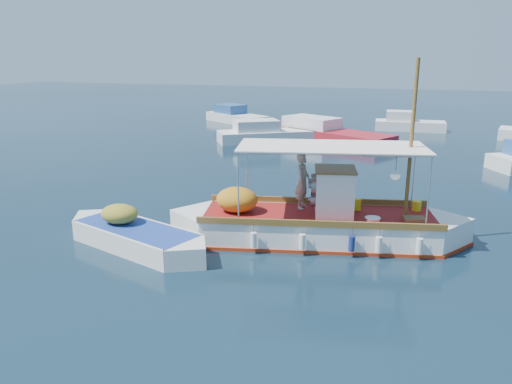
% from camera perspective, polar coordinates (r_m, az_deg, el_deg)
% --- Properties ---
extents(ground, '(160.00, 160.00, 0.00)m').
position_cam_1_polar(ground, '(17.22, 4.77, -5.64)').
color(ground, black).
rests_on(ground, ground).
extents(fishing_caique, '(10.09, 4.33, 6.30)m').
position_cam_1_polar(fishing_caique, '(17.24, 6.88, -3.68)').
color(fishing_caique, white).
rests_on(fishing_caique, ground).
extents(dinghy, '(5.92, 3.11, 1.52)m').
position_cam_1_polar(dinghy, '(17.08, -13.67, -5.08)').
color(dinghy, white).
rests_on(dinghy, ground).
extents(bg_boat_nw, '(7.84, 6.13, 1.80)m').
position_cam_1_polar(bg_boat_nw, '(36.59, 1.43, 6.56)').
color(bg_boat_nw, silver).
rests_on(bg_boat_nw, ground).
extents(bg_boat_n, '(10.29, 7.32, 1.80)m').
position_cam_1_polar(bg_boat_n, '(37.63, 7.78, 6.67)').
color(bg_boat_n, '#A81C27').
rests_on(bg_boat_n, ground).
extents(bg_boat_far_w, '(6.96, 5.58, 1.80)m').
position_cam_1_polar(bg_boat_far_w, '(47.02, -2.36, 8.55)').
color(bg_boat_far_w, silver).
rests_on(bg_boat_far_w, ground).
extents(bg_boat_far_n, '(5.70, 2.33, 1.80)m').
position_cam_1_polar(bg_boat_far_n, '(43.83, 16.95, 7.39)').
color(bg_boat_far_n, silver).
rests_on(bg_boat_far_n, ground).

